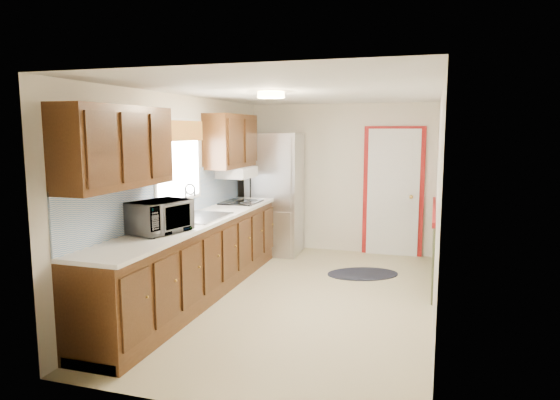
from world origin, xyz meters
The scene contains 8 objects.
room_shell centered at (0.00, 0.00, 1.20)m, with size 3.20×5.20×2.52m.
kitchen_run centered at (-1.24, -0.29, 0.81)m, with size 0.63×4.00×2.20m.
back_wall_trim centered at (0.99, 2.21, 0.89)m, with size 1.12×2.30×2.08m.
ceiling_fixture centered at (-0.30, -0.20, 2.36)m, with size 0.30×0.30×0.06m, color #FFD88C.
microwave centered at (-1.20, -1.10, 1.14)m, with size 0.59×0.33×0.40m, color white.
refrigerator centered at (-0.97, 2.05, 0.97)m, with size 0.84×0.82×1.93m.
rug centered at (0.57, 1.21, 0.01)m, with size 0.99×0.63×0.01m, color black.
cooktop centered at (-1.19, 1.11, 0.95)m, with size 0.49×0.59×0.02m, color black.
Camera 1 is at (1.45, -5.52, 1.98)m, focal length 32.00 mm.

